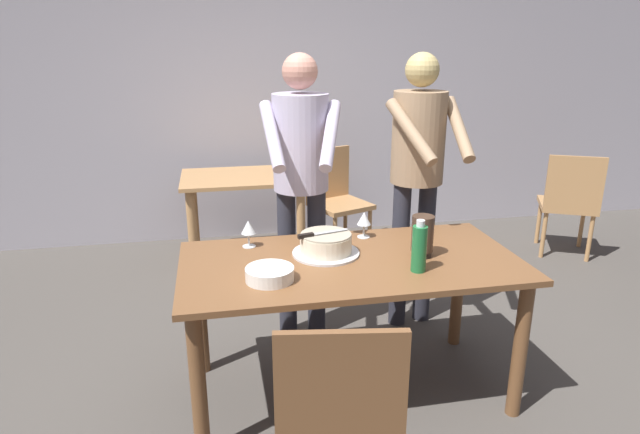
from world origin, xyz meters
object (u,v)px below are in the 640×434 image
(hurricane_lamp, at_px, (422,236))
(person_standing_beside, at_px, (418,162))
(chair_near_side, at_px, (338,414))
(wine_glass_far, at_px, (364,219))
(person_cutting_cake, at_px, (301,169))
(cake_knife, at_px, (313,235))
(background_chair_1, at_px, (569,201))
(water_bottle, at_px, (419,248))
(main_dining_table, at_px, (351,280))
(cake_on_platter, at_px, (326,245))
(wine_glass_near, at_px, (248,228))
(background_table, at_px, (244,195))
(plate_stack, at_px, (270,274))
(background_chair_0, at_px, (336,196))

(hurricane_lamp, bearing_deg, person_standing_beside, 71.63)
(chair_near_side, bearing_deg, wine_glass_far, 70.03)
(hurricane_lamp, relative_size, person_cutting_cake, 0.12)
(person_cutting_cake, height_order, person_standing_beside, same)
(person_cutting_cake, xyz_separation_m, chair_near_side, (-0.11, -1.43, -0.58))
(cake_knife, height_order, person_standing_beside, person_standing_beside)
(wine_glass_far, height_order, background_chair_1, background_chair_1)
(water_bottle, relative_size, background_chair_1, 0.28)
(person_standing_beside, bearing_deg, background_chair_1, 26.49)
(main_dining_table, height_order, person_standing_beside, person_standing_beside)
(cake_on_platter, bearing_deg, hurricane_lamp, -14.38)
(main_dining_table, relative_size, hurricane_lamp, 7.93)
(wine_glass_near, height_order, person_standing_beside, person_standing_beside)
(water_bottle, relative_size, person_standing_beside, 0.15)
(water_bottle, bearing_deg, background_chair_1, 40.09)
(water_bottle, height_order, hurricane_lamp, water_bottle)
(wine_glass_near, xyz_separation_m, chair_near_side, (0.23, -1.08, -0.36))
(wine_glass_far, distance_m, background_table, 1.75)
(background_table, height_order, background_chair_1, background_chair_1)
(cake_on_platter, height_order, background_table, cake_on_platter)
(plate_stack, height_order, chair_near_side, chair_near_side)
(background_table, bearing_deg, person_cutting_cake, -78.76)
(hurricane_lamp, relative_size, background_table, 0.21)
(background_table, bearing_deg, background_chair_0, 7.49)
(person_cutting_cake, bearing_deg, hurricane_lamp, -52.47)
(person_standing_beside, relative_size, background_chair_1, 1.91)
(cake_knife, height_order, water_bottle, water_bottle)
(cake_on_platter, height_order, water_bottle, water_bottle)
(water_bottle, bearing_deg, background_chair_0, 86.90)
(chair_near_side, bearing_deg, background_table, 93.19)
(wine_glass_far, bearing_deg, hurricane_lamp, -57.26)
(person_cutting_cake, xyz_separation_m, background_chair_0, (0.54, 1.42, -0.58))
(wine_glass_near, relative_size, hurricane_lamp, 0.69)
(wine_glass_far, height_order, background_chair_0, background_chair_0)
(background_table, distance_m, background_chair_0, 0.81)
(person_cutting_cake, xyz_separation_m, background_chair_1, (2.45, 0.89, -0.58))
(wine_glass_far, bearing_deg, chair_near_side, -109.97)
(water_bottle, height_order, background_table, water_bottle)
(wine_glass_near, bearing_deg, wine_glass_far, 2.05)
(cake_on_platter, xyz_separation_m, background_table, (-0.30, 1.84, -0.22))
(cake_on_platter, bearing_deg, background_table, 99.14)
(chair_near_side, bearing_deg, background_chair_0, 77.22)
(background_chair_0, bearing_deg, cake_on_platter, -104.41)
(cake_knife, distance_m, wine_glass_near, 0.36)
(water_bottle, distance_m, hurricane_lamp, 0.19)
(wine_glass_near, bearing_deg, main_dining_table, -30.44)
(cake_knife, height_order, wine_glass_near, wine_glass_near)
(plate_stack, height_order, person_cutting_cake, person_cutting_cake)
(background_chair_0, bearing_deg, wine_glass_far, -98.00)
(cake_knife, distance_m, water_bottle, 0.53)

